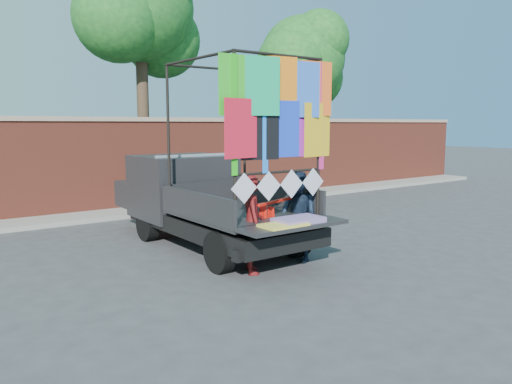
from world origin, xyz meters
TOP-DOWN VIEW (x-y plane):
  - ground at (0.00, 0.00)m, footprint 90.00×90.00m
  - brick_wall at (0.00, 7.00)m, footprint 30.00×0.45m
  - curb at (0.00, 6.30)m, footprint 30.00×1.20m
  - tree_mid at (1.02, 8.12)m, footprint 4.20×3.30m
  - tree_right at (7.52, 8.12)m, footprint 4.20×3.30m
  - pickup_truck at (-0.37, 2.54)m, footprint 2.22×5.56m
  - woman at (-0.75, 0.06)m, footprint 0.60×0.70m
  - man at (0.30, 0.12)m, footprint 0.62×0.79m
  - streamer_bundle at (-0.34, 0.08)m, footprint 0.97×0.38m

SIDE VIEW (x-z plane):
  - ground at x=0.00m, z-range 0.00..0.00m
  - curb at x=0.00m, z-range 0.00..0.12m
  - man at x=0.30m, z-range 0.00..1.60m
  - woman at x=-0.75m, z-range 0.00..1.61m
  - pickup_truck at x=-0.37m, z-range -0.86..2.64m
  - streamer_bundle at x=-0.34m, z-range 0.58..1.27m
  - brick_wall at x=0.00m, z-range 0.02..2.63m
  - tree_right at x=7.52m, z-range 1.44..8.06m
  - tree_mid at x=1.02m, z-range 1.83..9.56m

